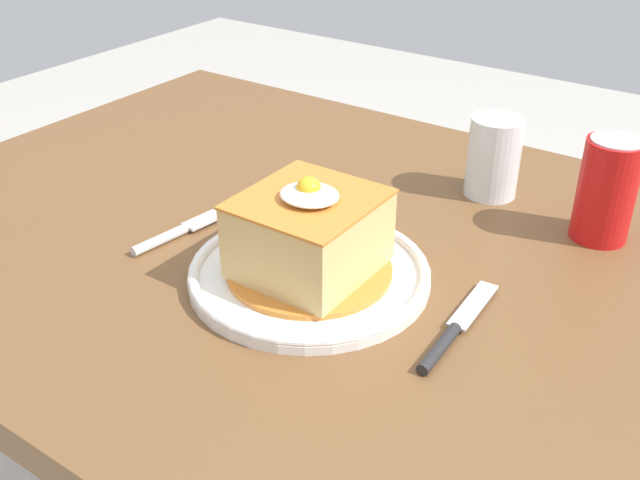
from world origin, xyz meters
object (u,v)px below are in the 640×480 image
fork (174,233)px  drinking_glass (495,163)px  soda_can (607,190)px  knife (450,335)px  main_plate (309,273)px

fork → drinking_glass: bearing=51.0°
soda_can → knife: bearing=-101.1°
drinking_glass → soda_can: bearing=-12.7°
main_plate → knife: (0.17, -0.01, -0.00)m
main_plate → fork: bearing=-174.5°
soda_can → main_plate: bearing=-129.9°
knife → soda_can: bearing=78.9°
fork → soda_can: bearing=35.2°
main_plate → drinking_glass: bearing=75.8°
soda_can → drinking_glass: (-0.15, 0.03, -0.02)m
main_plate → knife: bearing=-3.2°
main_plate → drinking_glass: drinking_glass is taller
knife → soda_can: (0.06, 0.28, 0.06)m
knife → drinking_glass: (-0.09, 0.31, 0.04)m
fork → knife: 0.35m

